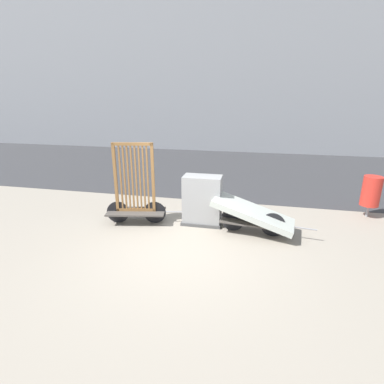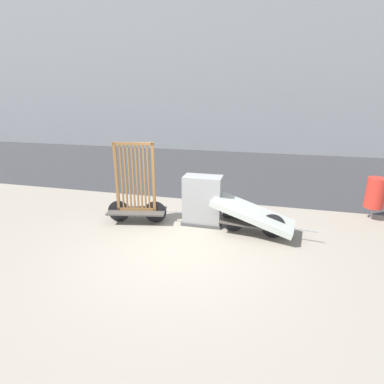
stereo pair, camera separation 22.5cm
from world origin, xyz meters
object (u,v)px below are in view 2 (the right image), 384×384
at_px(bike_cart_with_bedframe, 136,196).
at_px(bike_cart_with_mattress, 253,215).
at_px(utility_cabinet, 203,202).
at_px(trash_bin, 376,193).

relative_size(bike_cart_with_bedframe, bike_cart_with_mattress, 0.90).
xyz_separation_m(utility_cabinet, trash_bin, (4.28, 1.38, 0.14)).
bearing_deg(trash_bin, bike_cart_with_mattress, -150.70).
xyz_separation_m(bike_cart_with_bedframe, trash_bin, (5.92, 1.69, 0.02)).
distance_m(bike_cart_with_mattress, trash_bin, 3.46).
bearing_deg(trash_bin, utility_cabinet, -162.14).
bearing_deg(bike_cart_with_bedframe, utility_cabinet, -0.45).
bearing_deg(utility_cabinet, trash_bin, 17.86).
distance_m(bike_cart_with_bedframe, utility_cabinet, 1.68).
xyz_separation_m(bike_cart_with_bedframe, bike_cart_with_mattress, (2.91, -0.00, -0.23)).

